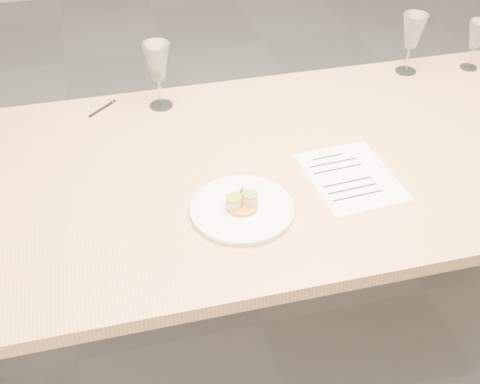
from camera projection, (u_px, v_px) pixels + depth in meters
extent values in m
plane|color=slate|center=(261.00, 324.00, 2.23)|extent=(7.00, 7.00, 0.00)
cube|color=#E29D62|center=(267.00, 166.00, 1.78)|extent=(2.40, 1.00, 0.04)
cylinder|color=white|center=(242.00, 209.00, 1.58)|extent=(0.27, 0.27, 0.01)
cylinder|color=white|center=(242.00, 208.00, 1.58)|extent=(0.27, 0.27, 0.01)
cylinder|color=orange|center=(242.00, 206.00, 1.57)|extent=(0.09, 0.09, 0.01)
cylinder|color=beige|center=(233.00, 203.00, 1.56)|extent=(0.04, 0.04, 0.03)
cylinder|color=beige|center=(250.00, 199.00, 1.57)|extent=(0.04, 0.04, 0.03)
cylinder|color=#91AA2F|center=(233.00, 198.00, 1.55)|extent=(0.04, 0.04, 0.01)
cylinder|color=#91AA2F|center=(250.00, 194.00, 1.56)|extent=(0.04, 0.04, 0.01)
cylinder|color=#CCC36D|center=(266.00, 214.00, 1.55)|extent=(0.04, 0.04, 0.00)
cube|color=white|center=(351.00, 176.00, 1.70)|extent=(0.26, 0.32, 0.00)
cube|color=black|center=(328.00, 157.00, 1.78)|extent=(0.10, 0.01, 0.00)
cube|color=black|center=(333.00, 163.00, 1.75)|extent=(0.15, 0.02, 0.00)
cube|color=black|center=(337.00, 169.00, 1.73)|extent=(0.15, 0.02, 0.00)
cube|color=black|center=(347.00, 182.00, 1.68)|extent=(0.15, 0.02, 0.00)
cube|color=black|center=(353.00, 189.00, 1.66)|extent=(0.15, 0.02, 0.00)
cube|color=black|center=(358.00, 196.00, 1.63)|extent=(0.15, 0.02, 0.00)
cylinder|color=black|center=(102.00, 108.00, 1.99)|extent=(0.10, 0.09, 0.01)
cube|color=silver|center=(111.00, 101.00, 2.01)|extent=(0.02, 0.02, 0.00)
cylinder|color=white|center=(161.00, 105.00, 2.01)|extent=(0.08, 0.08, 0.00)
cylinder|color=white|center=(160.00, 92.00, 1.97)|extent=(0.01, 0.01, 0.09)
cone|color=white|center=(157.00, 62.00, 1.91)|extent=(0.09, 0.09, 0.12)
cylinder|color=white|center=(406.00, 71.00, 2.19)|extent=(0.08, 0.08, 0.00)
cylinder|color=white|center=(408.00, 59.00, 2.16)|extent=(0.01, 0.01, 0.09)
cone|color=white|center=(413.00, 31.00, 2.10)|extent=(0.09, 0.09, 0.12)
cylinder|color=white|center=(468.00, 67.00, 2.22)|extent=(0.06, 0.06, 0.00)
cylinder|color=white|center=(471.00, 57.00, 2.19)|extent=(0.01, 0.01, 0.08)
cone|color=white|center=(477.00, 35.00, 2.14)|extent=(0.07, 0.07, 0.10)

